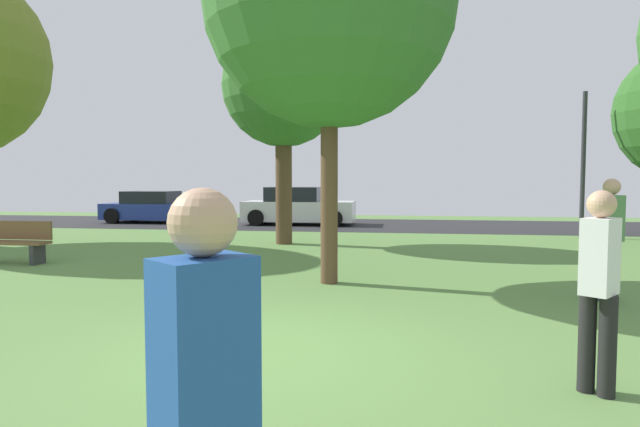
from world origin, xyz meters
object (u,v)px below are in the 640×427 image
at_px(birch_tree_lone, 283,87).
at_px(person_thrower, 599,282).
at_px(person_walking, 610,233).
at_px(person_catcher, 205,414).
at_px(maple_tree_far, 329,2).
at_px(parked_car_white, 298,207).
at_px(street_lamp_post, 583,165).
at_px(parked_car_blue, 155,208).
at_px(park_bench, 14,242).

xyz_separation_m(birch_tree_lone, person_thrower, (4.88, -9.95, -3.41)).
bearing_deg(person_walking, person_catcher, 131.61).
bearing_deg(maple_tree_far, parked_car_white, 103.56).
relative_size(person_catcher, street_lamp_post, 0.39).
bearing_deg(parked_car_white, street_lamp_post, -20.37).
bearing_deg(parked_car_blue, person_walking, -43.99).
bearing_deg(maple_tree_far, birch_tree_lone, 110.24).
bearing_deg(parked_car_white, parked_car_blue, 179.11).
xyz_separation_m(person_thrower, street_lamp_post, (3.91, 12.89, 1.31)).
bearing_deg(person_thrower, person_walking, -163.20).
relative_size(birch_tree_lone, parked_car_blue, 1.42).
height_order(person_thrower, person_catcher, person_catcher).
distance_m(person_catcher, person_walking, 7.57).
xyz_separation_m(person_catcher, park_bench, (-7.57, 8.55, -0.51)).
relative_size(person_thrower, street_lamp_post, 0.38).
bearing_deg(birch_tree_lone, street_lamp_post, 18.54).
distance_m(parked_car_white, street_lamp_post, 10.43).
bearing_deg(maple_tree_far, person_thrower, -57.33).
bearing_deg(parked_car_white, person_catcher, -79.84).
xyz_separation_m(person_catcher, street_lamp_post, (6.18, 15.83, 1.27)).
bearing_deg(park_bench, street_lamp_post, -152.12).
relative_size(person_walking, parked_car_blue, 0.42).
height_order(person_catcher, parked_car_blue, person_catcher).
relative_size(person_walking, park_bench, 1.13).
relative_size(person_thrower, person_walking, 0.94).
height_order(parked_car_blue, parked_car_white, parked_car_white).
bearing_deg(person_catcher, park_bench, 79.31).
distance_m(maple_tree_far, parked_car_blue, 15.74).
bearing_deg(person_walking, street_lamp_post, -34.47).
relative_size(person_thrower, parked_car_white, 0.38).
relative_size(person_catcher, parked_car_white, 0.40).
height_order(birch_tree_lone, street_lamp_post, birch_tree_lone).
relative_size(birch_tree_lone, street_lamp_post, 1.35).
height_order(person_catcher, street_lamp_post, street_lamp_post).
height_order(person_catcher, park_bench, person_catcher).
height_order(birch_tree_lone, maple_tree_far, maple_tree_far).
xyz_separation_m(maple_tree_far, person_thrower, (2.85, -4.44, -3.84)).
xyz_separation_m(maple_tree_far, parked_car_white, (-2.91, 12.04, -4.09)).
xyz_separation_m(maple_tree_far, park_bench, (-7.00, 1.18, -4.32)).
height_order(birch_tree_lone, park_bench, birch_tree_lone).
distance_m(birch_tree_lone, parked_car_blue, 10.39).
bearing_deg(maple_tree_far, street_lamp_post, 51.37).
bearing_deg(park_bench, person_thrower, 150.30).
distance_m(park_bench, street_lamp_post, 15.67).
bearing_deg(parked_car_blue, person_catcher, -63.63).
distance_m(birch_tree_lone, person_catcher, 13.57).
height_order(maple_tree_far, parked_car_blue, maple_tree_far).
distance_m(birch_tree_lone, park_bench, 7.65).
bearing_deg(park_bench, person_catcher, 131.54).
distance_m(maple_tree_far, person_walking, 5.74).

